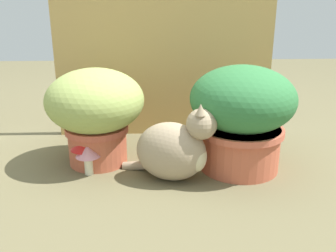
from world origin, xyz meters
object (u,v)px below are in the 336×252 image
mushroom_ornament_pink (88,154)px  grass_planter (95,109)px  cat (175,149)px  leafy_planter (241,114)px  mushroom_ornament_red (85,145)px

mushroom_ornament_pink → grass_planter: bearing=78.8°
cat → mushroom_ornament_pink: (-0.33, 0.06, -0.04)m
grass_planter → leafy_planter: 0.57m
leafy_planter → mushroom_ornament_red: leafy_planter is taller
mushroom_ornament_red → mushroom_ornament_pink: mushroom_ornament_red is taller
grass_planter → cat: size_ratio=1.06×
grass_planter → leafy_planter: size_ratio=0.95×
leafy_planter → mushroom_ornament_pink: bearing=-177.1°
grass_planter → mushroom_ornament_red: bearing=-115.0°
grass_planter → mushroom_ornament_red: (-0.04, -0.08, -0.12)m
cat → mushroom_ornament_pink: 0.34m
leafy_planter → mushroom_ornament_red: size_ratio=2.82×
grass_planter → mushroom_ornament_pink: (-0.02, -0.11, -0.14)m
leafy_planter → mushroom_ornament_pink: (-0.59, -0.03, -0.14)m
cat → mushroom_ornament_red: size_ratio=2.52×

